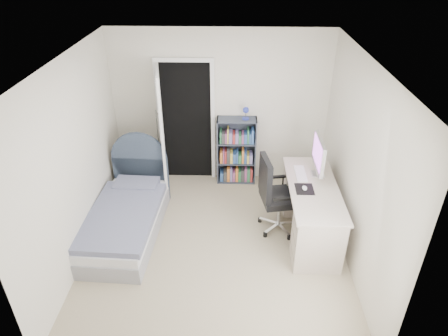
{
  "coord_description": "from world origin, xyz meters",
  "views": [
    {
      "loc": [
        0.23,
        -4.13,
        3.65
      ],
      "look_at": [
        0.1,
        0.38,
        0.99
      ],
      "focal_mm": 32.0,
      "sensor_mm": 36.0,
      "label": 1
    }
  ],
  "objects_px": {
    "nightstand": "(138,159)",
    "floor_lamp": "(160,153)",
    "bed": "(127,216)",
    "desk": "(311,208)",
    "office_chair": "(274,192)",
    "bookcase": "(237,154)"
  },
  "relations": [
    {
      "from": "floor_lamp",
      "to": "desk",
      "type": "xyz_separation_m",
      "value": [
        2.27,
        -1.36,
        -0.09
      ]
    },
    {
      "from": "floor_lamp",
      "to": "desk",
      "type": "bearing_deg",
      "value": -30.84
    },
    {
      "from": "bed",
      "to": "bookcase",
      "type": "relative_size",
      "value": 1.41
    },
    {
      "from": "desk",
      "to": "office_chair",
      "type": "height_order",
      "value": "desk"
    },
    {
      "from": "floor_lamp",
      "to": "nightstand",
      "type": "bearing_deg",
      "value": -171.1
    },
    {
      "from": "nightstand",
      "to": "office_chair",
      "type": "distance_m",
      "value": 2.47
    },
    {
      "from": "nightstand",
      "to": "desk",
      "type": "distance_m",
      "value": 2.95
    },
    {
      "from": "nightstand",
      "to": "office_chair",
      "type": "bearing_deg",
      "value": -29.04
    },
    {
      "from": "bed",
      "to": "office_chair",
      "type": "relative_size",
      "value": 1.66
    },
    {
      "from": "bed",
      "to": "floor_lamp",
      "type": "height_order",
      "value": "floor_lamp"
    },
    {
      "from": "bed",
      "to": "bookcase",
      "type": "height_order",
      "value": "bookcase"
    },
    {
      "from": "bookcase",
      "to": "desk",
      "type": "height_order",
      "value": "bookcase"
    },
    {
      "from": "bed",
      "to": "floor_lamp",
      "type": "distance_m",
      "value": 1.42
    },
    {
      "from": "nightstand",
      "to": "bookcase",
      "type": "distance_m",
      "value": 1.64
    },
    {
      "from": "desk",
      "to": "bookcase",
      "type": "bearing_deg",
      "value": 126.19
    },
    {
      "from": "bookcase",
      "to": "bed",
      "type": "bearing_deg",
      "value": -137.33
    },
    {
      "from": "bookcase",
      "to": "desk",
      "type": "distance_m",
      "value": 1.71
    },
    {
      "from": "nightstand",
      "to": "floor_lamp",
      "type": "distance_m",
      "value": 0.4
    },
    {
      "from": "bed",
      "to": "floor_lamp",
      "type": "relative_size",
      "value": 1.48
    },
    {
      "from": "office_chair",
      "to": "nightstand",
      "type": "bearing_deg",
      "value": 150.96
    },
    {
      "from": "bookcase",
      "to": "office_chair",
      "type": "xyz_separation_m",
      "value": [
        0.51,
        -1.28,
        0.11
      ]
    },
    {
      "from": "floor_lamp",
      "to": "bookcase",
      "type": "height_order",
      "value": "bookcase"
    }
  ]
}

